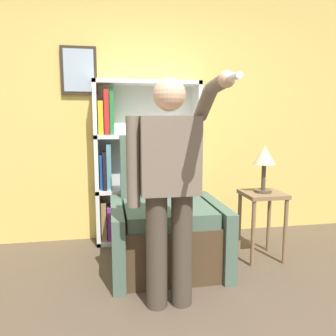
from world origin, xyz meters
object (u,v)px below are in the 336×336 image
side_table (262,207)px  table_lamp (264,159)px  bookcase (139,163)px  armchair (166,225)px  person_standing (169,181)px

side_table → table_lamp: 0.46m
side_table → bookcase: bearing=147.7°
bookcase → armchair: bookcase is taller
person_standing → side_table: (1.01, 0.65, -0.40)m
bookcase → table_lamp: (1.10, -0.69, 0.11)m
side_table → table_lamp: table_lamp is taller
side_table → armchair: bearing=177.7°
bookcase → armchair: bearing=-74.7°
person_standing → table_lamp: size_ratio=3.64×
armchair → person_standing: 0.87m
side_table → table_lamp: size_ratio=1.48×
armchair → side_table: bearing=-2.3°
person_standing → armchair: bearing=82.3°
armchair → side_table: size_ratio=1.81×
bookcase → table_lamp: bearing=-32.3°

